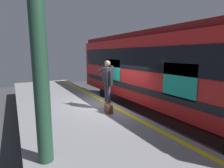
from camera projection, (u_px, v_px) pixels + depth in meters
name	position (u px, v px, depth m)	size (l,w,h in m)	color
ground_plane	(115.00, 124.00, 7.77)	(24.37, 24.37, 0.00)	#3D3D3F
platform	(73.00, 121.00, 6.82)	(16.11, 3.66, 0.91)	gray
safety_line	(109.00, 104.00, 7.47)	(15.78, 0.16, 0.01)	yellow
track_rail_near	(141.00, 116.00, 8.43)	(20.94, 0.08, 0.16)	slate
track_rail_far	(164.00, 112.00, 9.11)	(20.94, 0.08, 0.16)	slate
train_carriage	(164.00, 67.00, 7.86)	(11.63, 2.79, 3.74)	red
passenger	(108.00, 81.00, 6.66)	(0.57, 0.55, 1.84)	#383347
handbag	(109.00, 108.00, 6.36)	(0.31, 0.29, 0.37)	#59331E
station_column	(40.00, 63.00, 3.23)	(0.29, 0.29, 3.82)	#1E3F2D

